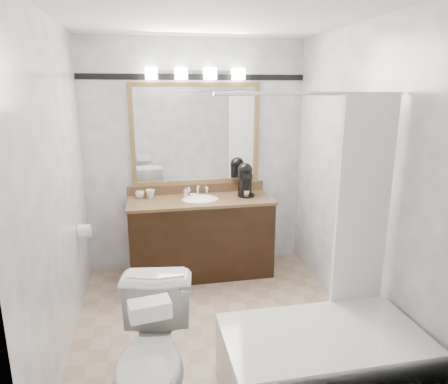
# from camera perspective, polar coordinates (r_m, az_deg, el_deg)

# --- Properties ---
(room) EXTENTS (2.42, 2.62, 2.52)m
(room) POSITION_cam_1_polar(r_m,az_deg,el_deg) (3.16, -0.95, 1.15)
(room) COLOR tan
(room) RESTS_ON ground
(vanity) EXTENTS (1.53, 0.58, 0.97)m
(vanity) POSITION_cam_1_polar(r_m,az_deg,el_deg) (4.36, -3.33, -6.18)
(vanity) COLOR black
(vanity) RESTS_ON ground
(mirror) EXTENTS (1.40, 0.04, 1.10)m
(mirror) POSITION_cam_1_polar(r_m,az_deg,el_deg) (4.36, -4.02, 8.18)
(mirror) COLOR #A17E48
(mirror) RESTS_ON room
(vanity_light_bar) EXTENTS (1.02, 0.14, 0.12)m
(vanity_light_bar) POSITION_cam_1_polar(r_m,az_deg,el_deg) (4.29, -4.08, 16.54)
(vanity_light_bar) COLOR silver
(vanity_light_bar) RESTS_ON room
(accent_stripe) EXTENTS (2.40, 0.01, 0.06)m
(accent_stripe) POSITION_cam_1_polar(r_m,az_deg,el_deg) (4.35, -4.19, 16.07)
(accent_stripe) COLOR black
(accent_stripe) RESTS_ON room
(bathtub) EXTENTS (1.30, 0.75, 1.96)m
(bathtub) POSITION_cam_1_polar(r_m,az_deg,el_deg) (2.93, 14.12, -21.37)
(bathtub) COLOR white
(bathtub) RESTS_ON ground
(tp_roll) EXTENTS (0.11, 0.12, 0.12)m
(tp_roll) POSITION_cam_1_polar(r_m,az_deg,el_deg) (3.95, -19.33, -5.26)
(tp_roll) COLOR white
(tp_roll) RESTS_ON room
(toilet) EXTENTS (0.57, 0.86, 0.82)m
(toilet) POSITION_cam_1_polar(r_m,az_deg,el_deg) (2.62, -10.16, -22.48)
(toilet) COLOR white
(toilet) RESTS_ON ground
(tissue_box) EXTENTS (0.23, 0.15, 0.09)m
(tissue_box) POSITION_cam_1_polar(r_m,az_deg,el_deg) (2.20, -10.57, -16.10)
(tissue_box) COLOR white
(tissue_box) RESTS_ON toilet
(coffee_maker) EXTENTS (0.18, 0.23, 0.36)m
(coffee_maker) POSITION_cam_1_polar(r_m,az_deg,el_deg) (4.34, 3.05, 1.91)
(coffee_maker) COLOR black
(coffee_maker) RESTS_ON vanity
(cup_left) EXTENTS (0.11, 0.11, 0.07)m
(cup_left) POSITION_cam_1_polar(r_m,az_deg,el_deg) (4.35, -11.92, -0.34)
(cup_left) COLOR white
(cup_left) RESTS_ON vanity
(cup_right) EXTENTS (0.10, 0.10, 0.09)m
(cup_right) POSITION_cam_1_polar(r_m,az_deg,el_deg) (4.33, -10.49, -0.24)
(cup_right) COLOR white
(cup_right) RESTS_ON vanity
(soap_bottle_a) EXTENTS (0.05, 0.05, 0.09)m
(soap_bottle_a) POSITION_cam_1_polar(r_m,az_deg,el_deg) (4.35, -5.48, 0.03)
(soap_bottle_a) COLOR white
(soap_bottle_a) RESTS_ON vanity
(soap_bar) EXTENTS (0.10, 0.08, 0.03)m
(soap_bar) POSITION_cam_1_polar(r_m,az_deg,el_deg) (4.33, -4.27, -0.45)
(soap_bar) COLOR beige
(soap_bar) RESTS_ON vanity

